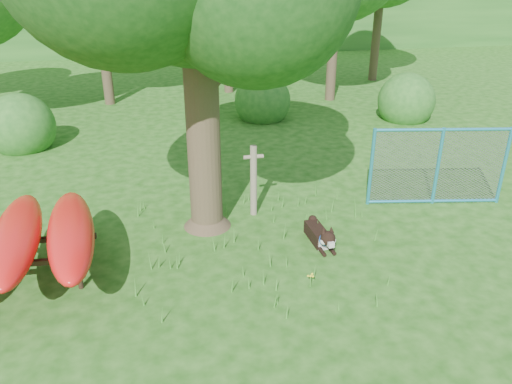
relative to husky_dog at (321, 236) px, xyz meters
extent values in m
plane|color=#174A0E|center=(-1.32, -0.89, -0.18)|extent=(80.00, 80.00, 0.00)
cylinder|color=#3C2F20|center=(-1.90, 1.13, 2.18)|extent=(0.75, 0.75, 4.72)
cone|color=#3C2F20|center=(-1.90, 1.13, 0.06)|extent=(1.13, 1.13, 0.47)
cylinder|color=#3C2F20|center=(-1.36, 1.29, 2.84)|extent=(1.17, 0.93, 1.01)
cylinder|color=#3C2F20|center=(-2.41, 1.17, 3.22)|extent=(1.11, 0.40, 0.97)
cylinder|color=#716755|center=(-0.94, 1.43, 0.55)|extent=(0.14, 0.14, 1.45)
cylinder|color=#716755|center=(-0.94, 1.43, 1.05)|extent=(0.39, 0.09, 0.08)
cylinder|color=black|center=(-4.05, -0.52, 0.07)|extent=(0.08, 0.08, 0.50)
cylinder|color=black|center=(-4.02, 0.17, 0.07)|extent=(0.08, 0.08, 0.50)
cube|color=black|center=(-5.32, 0.23, 0.34)|extent=(2.99, 0.22, 0.08)
ellipsoid|color=red|center=(-4.94, -0.13, 0.62)|extent=(0.98, 3.05, 0.48)
ellipsoid|color=red|center=(-4.14, -0.17, 0.62)|extent=(1.08, 3.06, 0.48)
cube|color=black|center=(-0.01, 0.17, -0.06)|extent=(0.30, 0.72, 0.24)
cube|color=beige|center=(0.00, -0.13, -0.07)|extent=(0.23, 0.15, 0.22)
sphere|color=black|center=(0.01, -0.31, 0.12)|extent=(0.26, 0.26, 0.26)
cube|color=beige|center=(0.02, -0.43, 0.08)|extent=(0.11, 0.15, 0.09)
sphere|color=beige|center=(-0.07, -0.34, 0.08)|extent=(0.12, 0.12, 0.12)
sphere|color=beige|center=(0.10, -0.33, 0.08)|extent=(0.12, 0.12, 0.12)
cone|color=black|center=(-0.06, -0.28, 0.27)|extent=(0.11, 0.12, 0.13)
cone|color=black|center=(0.08, -0.27, 0.27)|extent=(0.12, 0.13, 0.13)
cylinder|color=black|center=(-0.08, -0.29, -0.13)|extent=(0.09, 0.31, 0.07)
cylinder|color=black|center=(0.10, -0.28, -0.13)|extent=(0.09, 0.31, 0.07)
sphere|color=black|center=(0.02, 0.56, 0.04)|extent=(0.16, 0.16, 0.16)
torus|color=#1746B0|center=(0.01, -0.23, 0.06)|extent=(0.26, 0.09, 0.25)
cylinder|color=#2A96C5|center=(1.50, 1.41, 0.64)|extent=(0.08, 0.08, 1.65)
cylinder|color=#2A96C5|center=(2.85, 1.18, 0.64)|extent=(0.08, 0.08, 1.65)
cylinder|color=#2A96C5|center=(4.20, 0.94, 0.64)|extent=(0.08, 0.08, 1.65)
cylinder|color=#2A96C5|center=(2.85, 1.18, 1.43)|extent=(2.71, 0.53, 0.06)
cylinder|color=#2A96C5|center=(2.85, 1.18, -0.13)|extent=(2.71, 0.53, 0.06)
plane|color=gray|center=(2.85, 1.18, 0.64)|extent=(2.70, 0.47, 2.74)
cylinder|color=#438C2E|center=(-0.56, -1.20, -0.08)|extent=(0.02, 0.02, 0.20)
sphere|color=yellow|center=(-0.56, -1.20, 0.02)|extent=(0.04, 0.04, 0.04)
sphere|color=yellow|center=(-0.53, -1.16, 0.03)|extent=(0.04, 0.04, 0.04)
sphere|color=yellow|center=(-0.60, -1.18, 0.01)|extent=(0.04, 0.04, 0.04)
sphere|color=yellow|center=(-0.53, -1.22, 0.02)|extent=(0.04, 0.04, 0.04)
sphere|color=yellow|center=(-0.57, -1.22, 0.03)|extent=(0.04, 0.04, 0.04)
cylinder|color=#3C2F20|center=(-4.32, 11.11, 2.45)|extent=(0.36, 0.36, 5.25)
cylinder|color=#3C2F20|center=(0.18, 12.11, 1.75)|extent=(0.36, 0.36, 3.85)
cylinder|color=#3C2F20|center=(3.68, 10.11, 2.20)|extent=(0.36, 0.36, 4.76)
cylinder|color=#3C2F20|center=(6.68, 13.11, 2.27)|extent=(0.36, 0.36, 4.90)
sphere|color=#225E1E|center=(-6.32, 6.61, -0.18)|extent=(1.80, 1.80, 1.80)
sphere|color=#225E1E|center=(5.18, 7.11, -0.18)|extent=(1.80, 1.80, 1.80)
sphere|color=#225E1E|center=(0.68, 8.11, -0.18)|extent=(1.80, 1.80, 1.80)
camera|label=1|loc=(-2.68, -7.36, 4.38)|focal=35.00mm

